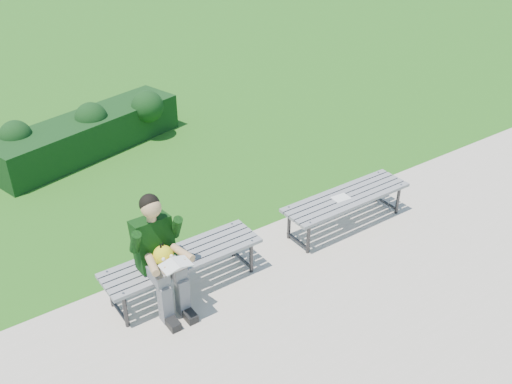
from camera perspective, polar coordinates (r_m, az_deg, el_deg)
The scene contains 7 objects.
ground at distance 7.15m, azimuth -4.67°, elevation -5.75°, with size 80.00×80.00×0.00m.
walkway at distance 6.04m, azimuth 4.16°, elevation -13.79°, with size 30.00×3.50×0.02m.
hedge at distance 9.69m, azimuth -16.31°, elevation 5.87°, with size 3.31×1.62×0.84m.
bench_left at distance 6.32m, azimuth -7.35°, elevation -6.75°, with size 1.80×0.50×0.46m.
bench_right at distance 7.41m, azimuth 9.03°, elevation -0.74°, with size 1.80×0.50×0.46m.
seated_boy at distance 5.98m, azimuth -9.64°, elevation -5.88°, with size 0.56×0.76×1.31m.
paper_sheet at distance 7.32m, azimuth 8.50°, elevation -0.59°, with size 0.23×0.17×0.01m.
Camera 1 is at (-2.81, -5.02, 4.24)m, focal length 40.00 mm.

